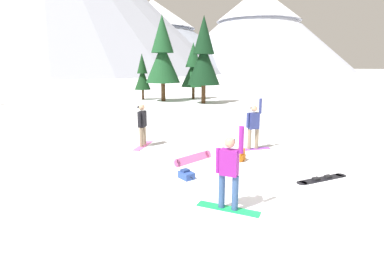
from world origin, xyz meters
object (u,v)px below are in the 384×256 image
at_px(backpack_blue, 186,175).
at_px(pine_tree_slender, 142,75).
at_px(loose_snowboard_near_right, 322,179).
at_px(loose_snowboard_near_left, 193,158).
at_px(snowboarder_foreground, 229,171).
at_px(pine_tree_twin, 163,55).
at_px(snowboarder_background, 142,124).
at_px(pine_tree_tall, 204,56).
at_px(backpack_orange, 240,155).
at_px(snowboarder_midground, 254,126).
at_px(pine_tree_leaning, 193,68).

xyz_separation_m(backpack_blue, pine_tree_slender, (4.58, 21.97, 2.36)).
distance_m(loose_snowboard_near_right, loose_snowboard_near_left, 4.13).
distance_m(snowboarder_foreground, pine_tree_twin, 23.08).
distance_m(snowboarder_background, pine_tree_tall, 15.60).
bearing_deg(pine_tree_twin, loose_snowboard_near_right, -96.40).
bearing_deg(pine_tree_twin, snowboarder_background, -111.59).
bearing_deg(pine_tree_slender, backpack_orange, -95.94).
xyz_separation_m(loose_snowboard_near_right, pine_tree_twin, (2.42, 21.54, 4.31)).
xyz_separation_m(snowboarder_foreground, backpack_orange, (2.27, 2.98, -0.72)).
bearing_deg(snowboarder_foreground, snowboarder_midground, 48.91).
bearing_deg(backpack_blue, snowboarder_foreground, -87.07).
xyz_separation_m(snowboarder_foreground, snowboarder_background, (-0.31, 6.36, -0.02)).
bearing_deg(pine_tree_tall, snowboarder_background, -125.61).
bearing_deg(loose_snowboard_near_right, snowboarder_midground, 88.78).
height_order(snowboarder_foreground, pine_tree_leaning, pine_tree_leaning).
xyz_separation_m(pine_tree_leaning, pine_tree_twin, (-3.46, -0.67, 1.26)).
xyz_separation_m(snowboarder_midground, loose_snowboard_near_right, (-0.08, -3.57, -0.94)).
relative_size(loose_snowboard_near_right, loose_snowboard_near_left, 1.07).
bearing_deg(loose_snowboard_near_left, pine_tree_leaning, 65.72).
xyz_separation_m(snowboarder_foreground, pine_tree_tall, (8.58, 18.77, 3.19)).
bearing_deg(snowboarder_midground, pine_tree_tall, 71.14).
xyz_separation_m(loose_snowboard_near_right, pine_tree_tall, (5.09, 18.26, 4.11)).
distance_m(loose_snowboard_near_right, backpack_blue, 3.98).
bearing_deg(snowboarder_foreground, pine_tree_slender, 79.52).
distance_m(loose_snowboard_near_right, pine_tree_leaning, 23.18).
relative_size(loose_snowboard_near_left, pine_tree_slender, 0.38).
height_order(loose_snowboard_near_left, pine_tree_slender, pine_tree_slender).
height_order(loose_snowboard_near_right, backpack_blue, backpack_blue).
bearing_deg(pine_tree_twin, loose_snowboard_near_left, -105.64).
distance_m(snowboarder_midground, pine_tree_tall, 15.84).
bearing_deg(pine_tree_leaning, snowboarder_foreground, -112.39).
distance_m(snowboarder_midground, loose_snowboard_near_left, 2.99).
bearing_deg(pine_tree_leaning, loose_snowboard_near_right, -104.82).
bearing_deg(loose_snowboard_near_right, snowboarder_background, 122.97).
bearing_deg(backpack_orange, snowboarder_foreground, -127.22).
distance_m(pine_tree_slender, pine_tree_twin, 3.16).
bearing_deg(loose_snowboard_near_left, pine_tree_twin, 74.36).
relative_size(snowboarder_background, backpack_orange, 3.69).
bearing_deg(pine_tree_slender, loose_snowboard_near_right, -92.38).
distance_m(snowboarder_background, backpack_blue, 4.24).
relative_size(snowboarder_background, pine_tree_leaning, 0.31).
bearing_deg(backpack_orange, snowboarder_midground, 40.36).
bearing_deg(loose_snowboard_near_right, snowboarder_foreground, -171.64).
relative_size(snowboarder_foreground, loose_snowboard_near_left, 1.16).
bearing_deg(loose_snowboard_near_left, snowboarder_midground, 10.00).
relative_size(snowboarder_background, pine_tree_twin, 0.22).
xyz_separation_m(backpack_blue, pine_tree_leaning, (9.48, 20.52, 2.95)).
distance_m(snowboarder_midground, pine_tree_twin, 18.43).
bearing_deg(loose_snowboard_near_left, pine_tree_slender, 79.71).
xyz_separation_m(snowboarder_background, backpack_blue, (0.19, -4.16, -0.80)).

